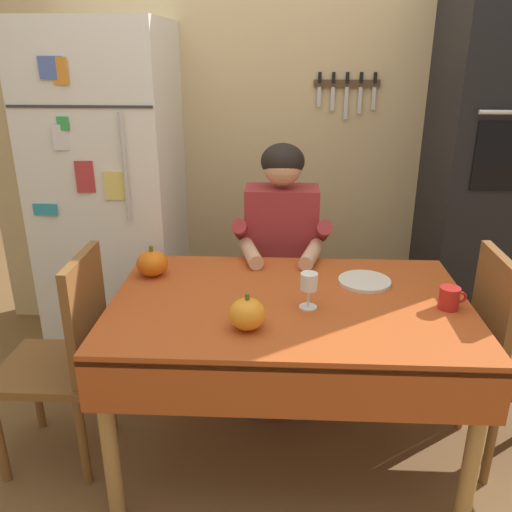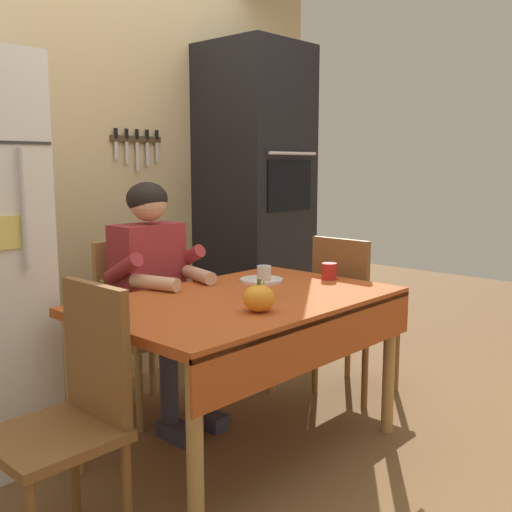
% 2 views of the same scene
% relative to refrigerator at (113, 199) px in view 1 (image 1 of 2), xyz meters
% --- Properties ---
extents(ground_plane, '(10.00, 10.00, 0.00)m').
position_rel_refrigerator_xyz_m(ground_plane, '(0.95, -0.96, -0.90)').
color(ground_plane, brown).
rests_on(ground_plane, ground).
extents(back_wall_assembly, '(3.70, 0.13, 2.60)m').
position_rel_refrigerator_xyz_m(back_wall_assembly, '(1.00, 0.39, 0.40)').
color(back_wall_assembly, '#D1B784').
rests_on(back_wall_assembly, ground).
extents(refrigerator, '(0.68, 0.71, 1.80)m').
position_rel_refrigerator_xyz_m(refrigerator, '(0.00, 0.00, 0.00)').
color(refrigerator, white).
rests_on(refrigerator, ground).
extents(wall_oven, '(0.60, 0.64, 2.10)m').
position_rel_refrigerator_xyz_m(wall_oven, '(2.00, 0.04, 0.15)').
color(wall_oven, black).
rests_on(wall_oven, ground).
extents(dining_table, '(1.40, 0.90, 0.74)m').
position_rel_refrigerator_xyz_m(dining_table, '(0.95, -0.88, -0.24)').
color(dining_table, tan).
rests_on(dining_table, ground).
extents(chair_behind_person, '(0.40, 0.40, 0.93)m').
position_rel_refrigerator_xyz_m(chair_behind_person, '(0.91, -0.09, -0.39)').
color(chair_behind_person, tan).
rests_on(chair_behind_person, ground).
extents(seated_person, '(0.47, 0.55, 1.25)m').
position_rel_refrigerator_xyz_m(seated_person, '(0.91, -0.28, -0.16)').
color(seated_person, '#38384C').
rests_on(seated_person, ground).
extents(chair_left_side, '(0.40, 0.40, 0.93)m').
position_rel_refrigerator_xyz_m(chair_left_side, '(0.05, -0.92, -0.39)').
color(chair_left_side, brown).
rests_on(chair_left_side, ground).
extents(chair_right_side, '(0.40, 0.40, 0.93)m').
position_rel_refrigerator_xyz_m(chair_right_side, '(1.85, -0.84, -0.39)').
color(chair_right_side, brown).
rests_on(chair_right_side, ground).
extents(coffee_mug, '(0.11, 0.08, 0.09)m').
position_rel_refrigerator_xyz_m(coffee_mug, '(1.55, -0.91, -0.12)').
color(coffee_mug, '#B2231E').
rests_on(coffee_mug, dining_table).
extents(wine_glass, '(0.07, 0.07, 0.14)m').
position_rel_refrigerator_xyz_m(wine_glass, '(1.02, -0.93, -0.06)').
color(wine_glass, white).
rests_on(wine_glass, dining_table).
extents(pumpkin_large, '(0.13, 0.13, 0.13)m').
position_rel_refrigerator_xyz_m(pumpkin_large, '(0.80, -1.10, -0.10)').
color(pumpkin_large, orange).
rests_on(pumpkin_large, dining_table).
extents(pumpkin_medium, '(0.14, 0.14, 0.13)m').
position_rel_refrigerator_xyz_m(pumpkin_medium, '(0.36, -0.65, -0.10)').
color(pumpkin_medium, orange).
rests_on(pumpkin_medium, dining_table).
extents(serving_tray, '(0.22, 0.22, 0.02)m').
position_rel_refrigerator_xyz_m(serving_tray, '(1.27, -0.69, -0.15)').
color(serving_tray, silver).
rests_on(serving_tray, dining_table).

